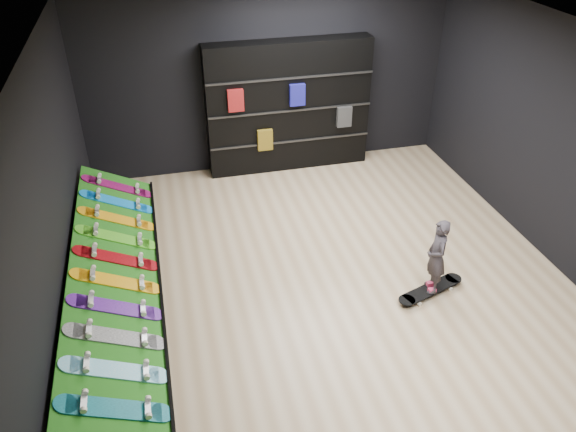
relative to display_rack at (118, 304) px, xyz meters
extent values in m
cube|color=tan|center=(2.55, 0.00, -0.25)|extent=(6.00, 7.00, 0.01)
cube|color=white|center=(2.55, 0.00, 2.75)|extent=(6.00, 7.00, 0.01)
cube|color=black|center=(2.55, 3.50, 1.25)|extent=(6.00, 0.02, 3.00)
cube|color=black|center=(-0.45, 0.00, 1.25)|extent=(0.02, 7.00, 3.00)
cube|color=black|center=(5.55, 0.00, 1.25)|extent=(0.02, 7.00, 3.00)
cube|color=#15560D|center=(0.05, 0.00, 0.46)|extent=(0.92, 4.50, 0.46)
cube|color=black|center=(2.84, 3.32, 0.83)|extent=(2.71, 0.32, 2.17)
imported|color=black|center=(3.70, -0.44, 0.13)|extent=(0.20, 0.25, 0.58)
camera|label=1|loc=(0.70, -5.17, 4.29)|focal=35.00mm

